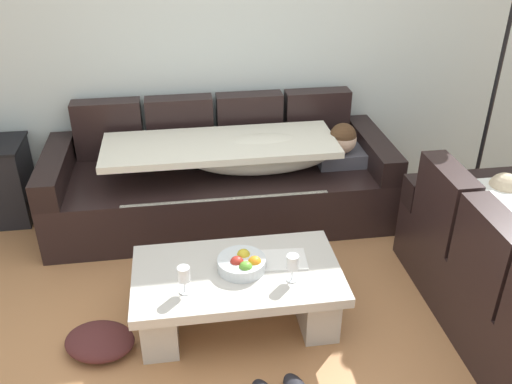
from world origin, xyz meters
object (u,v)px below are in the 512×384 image
fruit_bowl (243,263)px  floor_lamp (495,73)px  open_magazine (283,260)px  coffee_table (237,290)px  crumpled_garment (100,341)px  wine_glass_near_left (184,275)px  wine_glass_near_right (293,263)px  couch_along_wall (226,179)px

fruit_bowl → floor_lamp: (2.01, 1.09, 0.69)m
open_magazine → coffee_table: bearing=-163.6°
coffee_table → open_magazine: open_magazine is taller
floor_lamp → open_magazine: bearing=-149.5°
floor_lamp → crumpled_garment: bearing=-156.9°
fruit_bowl → wine_glass_near_left: size_ratio=1.69×
wine_glass_near_left → open_magazine: 0.63m
wine_glass_near_left → wine_glass_near_right: (0.60, 0.02, 0.00)m
wine_glass_near_left → open_magazine: wine_glass_near_left is taller
open_magazine → crumpled_garment: 1.14m
crumpled_garment → coffee_table: bearing=8.2°
couch_along_wall → open_magazine: (0.22, -1.17, 0.06)m
fruit_bowl → floor_lamp: floor_lamp is taller
wine_glass_near_left → floor_lamp: floor_lamp is taller
crumpled_garment → floor_lamp: bearing=23.1°
open_magazine → wine_glass_near_right: bearing=-80.6°
coffee_table → floor_lamp: bearing=28.3°
couch_along_wall → floor_lamp: floor_lamp is taller
wine_glass_near_left → crumpled_garment: size_ratio=0.42×
fruit_bowl → wine_glass_near_right: wine_glass_near_right is taller
coffee_table → floor_lamp: (2.04, 1.10, 0.88)m
coffee_table → floor_lamp: floor_lamp is taller
fruit_bowl → floor_lamp: bearing=28.4°
wine_glass_near_left → fruit_bowl: bearing=24.9°
wine_glass_near_right → open_magazine: (-0.02, 0.19, -0.11)m
couch_along_wall → fruit_bowl: couch_along_wall is taller
open_magazine → crumpled_garment: (-1.08, -0.18, -0.33)m
wine_glass_near_right → crumpled_garment: bearing=179.5°
coffee_table → crumpled_garment: size_ratio=3.00×
couch_along_wall → floor_lamp: size_ratio=1.32×
fruit_bowl → wine_glass_near_right: size_ratio=1.69×
coffee_table → wine_glass_near_right: (0.30, -0.13, 0.26)m
fruit_bowl → crumpled_garment: size_ratio=0.70×
couch_along_wall → wine_glass_near_right: couch_along_wall is taller
floor_lamp → coffee_table: bearing=-151.7°
fruit_bowl → open_magazine: (0.24, 0.05, -0.04)m
couch_along_wall → coffee_table: bearing=-92.8°
wine_glass_near_left → wine_glass_near_right: same height
open_magazine → couch_along_wall: bearing=104.6°
couch_along_wall → wine_glass_near_right: (0.23, -1.36, 0.17)m
wine_glass_near_right → floor_lamp: floor_lamp is taller
wine_glass_near_right → floor_lamp: size_ratio=0.09×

